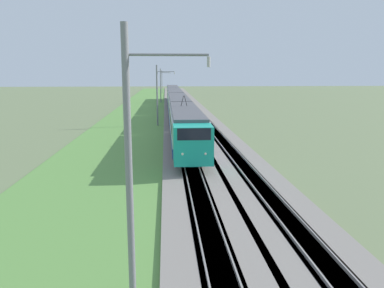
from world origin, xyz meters
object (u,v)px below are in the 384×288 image
at_px(catenary_mast_mid, 158,95).
at_px(catenary_mast_distant, 162,82).
at_px(catenary_mast_near, 131,169).
at_px(passenger_train, 176,102).
at_px(catenary_mast_far, 161,85).

xyz_separation_m(catenary_mast_mid, catenary_mast_distant, (82.48, -0.00, -0.14)).
bearing_deg(catenary_mast_distant, catenary_mast_near, 180.00).
distance_m(passenger_train, catenary_mast_mid, 14.22).
bearing_deg(catenary_mast_mid, catenary_mast_distant, -0.00).
xyz_separation_m(catenary_mast_far, catenary_mast_distant, (41.24, -0.00, -0.10)).
bearing_deg(passenger_train, catenary_mast_far, -173.78).
bearing_deg(catenary_mast_far, catenary_mast_near, 180.00).
xyz_separation_m(catenary_mast_near, catenary_mast_distant, (123.72, -0.00, -0.34)).
relative_size(passenger_train, catenary_mast_near, 9.19).
xyz_separation_m(catenary_mast_mid, catenary_mast_far, (41.24, -0.00, -0.04)).
relative_size(passenger_train, catenary_mast_distant, 9.95).
xyz_separation_m(passenger_train, catenary_mast_mid, (-13.76, 2.99, 1.98)).
distance_m(passenger_train, catenary_mast_near, 55.12).
relative_size(catenary_mast_near, catenary_mast_distant, 1.08).
bearing_deg(catenary_mast_mid, catenary_mast_near, 180.00).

